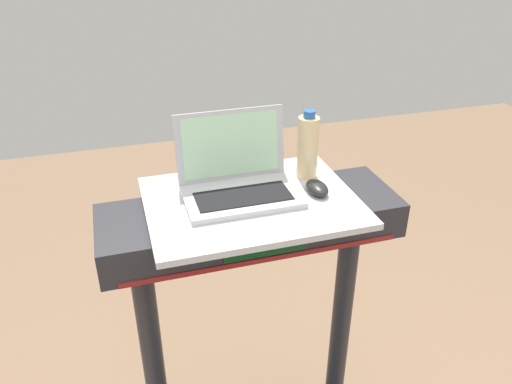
{
  "coord_description": "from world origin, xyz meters",
  "views": [
    {
      "loc": [
        -0.36,
        -0.54,
        1.91
      ],
      "look_at": [
        0.0,
        0.65,
        1.23
      ],
      "focal_mm": 35.57,
      "sensor_mm": 36.0,
      "label": 1
    }
  ],
  "objects": [
    {
      "name": "laptop",
      "position": [
        -0.03,
        0.75,
        1.22
      ],
      "size": [
        0.34,
        0.25,
        0.23
      ],
      "rotation": [
        0.0,
        0.0,
        0.07
      ],
      "color": "#B7B7BC",
      "rests_on": "desk_board"
    },
    {
      "name": "desk_board",
      "position": [
        0.0,
        0.7,
        1.17
      ],
      "size": [
        0.61,
        0.47,
        0.02
      ],
      "primitive_type": "cube",
      "color": "silver",
      "rests_on": "treadmill_base"
    },
    {
      "name": "water_bottle",
      "position": [
        0.21,
        0.8,
        1.28
      ],
      "size": [
        0.07,
        0.07,
        0.22
      ],
      "color": "beige",
      "rests_on": "desk_board"
    },
    {
      "name": "computer_mouse",
      "position": [
        0.2,
        0.68,
        1.19
      ],
      "size": [
        0.06,
        0.1,
        0.03
      ],
      "primitive_type": "ellipsoid",
      "rotation": [
        0.0,
        0.0,
        0.01
      ],
      "color": "black",
      "rests_on": "desk_board"
    }
  ]
}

